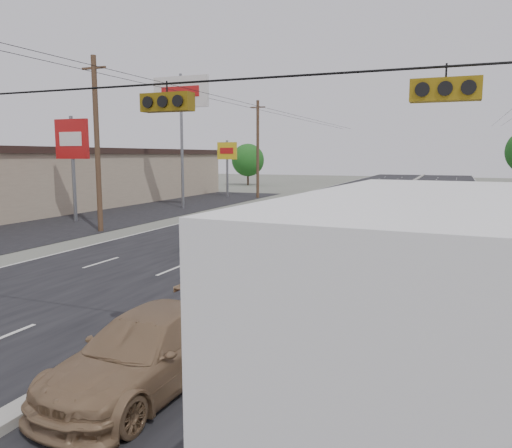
% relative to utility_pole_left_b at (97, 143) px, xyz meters
% --- Properties ---
extents(ground, '(200.00, 200.00, 0.00)m').
position_rel_utility_pole_left_b_xyz_m(ground, '(12.50, -15.00, -5.11)').
color(ground, '#606356').
rests_on(ground, ground).
extents(road_surface, '(20.00, 160.00, 0.02)m').
position_rel_utility_pole_left_b_xyz_m(road_surface, '(12.50, 15.00, -5.11)').
color(road_surface, black).
rests_on(road_surface, ground).
extents(center_median, '(0.50, 160.00, 0.20)m').
position_rel_utility_pole_left_b_xyz_m(center_median, '(12.50, 15.00, -5.01)').
color(center_median, gray).
rests_on(center_median, ground).
extents(strip_mall, '(12.00, 42.00, 4.60)m').
position_rel_utility_pole_left_b_xyz_m(strip_mall, '(-13.50, 10.00, -2.81)').
color(strip_mall, tan).
rests_on(strip_mall, ground).
extents(parking_lot, '(10.00, 42.00, 0.02)m').
position_rel_utility_pole_left_b_xyz_m(parking_lot, '(-4.50, 10.00, -5.11)').
color(parking_lot, black).
rests_on(parking_lot, ground).
extents(utility_pole_left_b, '(1.60, 0.30, 10.00)m').
position_rel_utility_pole_left_b_xyz_m(utility_pole_left_b, '(0.00, 0.00, 0.00)').
color(utility_pole_left_b, '#422D1E').
rests_on(utility_pole_left_b, ground).
extents(utility_pole_left_c, '(1.60, 0.30, 10.00)m').
position_rel_utility_pole_left_b_xyz_m(utility_pole_left_c, '(0.00, 25.00, 0.00)').
color(utility_pole_left_c, '#422D1E').
rests_on(utility_pole_left_c, ground).
extents(traffic_signals, '(25.00, 0.30, 0.54)m').
position_rel_utility_pole_left_b_xyz_m(traffic_signals, '(13.90, -15.00, 0.39)').
color(traffic_signals, black).
rests_on(traffic_signals, ground).
extents(pole_sign_mid, '(2.60, 0.25, 7.00)m').
position_rel_utility_pole_left_b_xyz_m(pole_sign_mid, '(-4.50, 3.00, 0.01)').
color(pole_sign_mid, slate).
rests_on(pole_sign_mid, ground).
extents(pole_sign_billboard, '(5.00, 0.25, 11.00)m').
position_rel_utility_pole_left_b_xyz_m(pole_sign_billboard, '(-2.00, 13.00, 3.76)').
color(pole_sign_billboard, slate).
rests_on(pole_sign_billboard, ground).
extents(pole_sign_far, '(2.20, 0.25, 6.00)m').
position_rel_utility_pole_left_b_xyz_m(pole_sign_far, '(-3.50, 25.00, -0.70)').
color(pole_sign_far, slate).
rests_on(pole_sign_far, ground).
extents(tree_left_far, '(4.80, 4.80, 6.12)m').
position_rel_utility_pole_left_b_xyz_m(tree_left_far, '(-9.50, 45.00, -1.39)').
color(tree_left_far, '#382619').
rests_on(tree_left_far, ground).
extents(box_truck, '(3.25, 8.12, 4.04)m').
position_rel_utility_pole_left_b_xyz_m(box_truck, '(19.19, -17.26, -3.03)').
color(box_truck, black).
rests_on(box_truck, ground).
extents(tan_sedan, '(2.28, 5.03, 1.43)m').
position_rel_utility_pole_left_b_xyz_m(tan_sedan, '(13.90, -15.78, -4.39)').
color(tan_sedan, '#8B6B4B').
rests_on(tan_sedan, ground).
extents(red_sedan, '(1.80, 4.16, 1.33)m').
position_rel_utility_pole_left_b_xyz_m(red_sedan, '(13.90, -9.82, -4.44)').
color(red_sedan, maroon).
rests_on(red_sedan, ground).
extents(queue_car_a, '(1.83, 3.72, 1.22)m').
position_rel_utility_pole_left_b_xyz_m(queue_car_a, '(13.90, -3.14, -4.50)').
color(queue_car_a, black).
rests_on(queue_car_a, ground).
extents(queue_car_b, '(1.85, 4.48, 1.44)m').
position_rel_utility_pole_left_b_xyz_m(queue_car_b, '(17.02, -8.54, -4.39)').
color(queue_car_b, white).
rests_on(queue_car_b, ground).
extents(queue_car_c, '(2.82, 5.05, 1.33)m').
position_rel_utility_pole_left_b_xyz_m(queue_car_c, '(17.07, 0.24, -4.44)').
color(queue_car_c, '#929498').
rests_on(queue_car_c, ground).
extents(oncoming_near, '(2.07, 4.54, 1.29)m').
position_rel_utility_pole_left_b_xyz_m(oncoming_near, '(8.44, -1.65, -4.46)').
color(oncoming_near, black).
rests_on(oncoming_near, ground).
extents(oncoming_far, '(2.98, 5.55, 1.48)m').
position_rel_utility_pole_left_b_xyz_m(oncoming_far, '(9.25, 6.90, -4.37)').
color(oncoming_far, '#A0A2A8').
rests_on(oncoming_far, ground).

